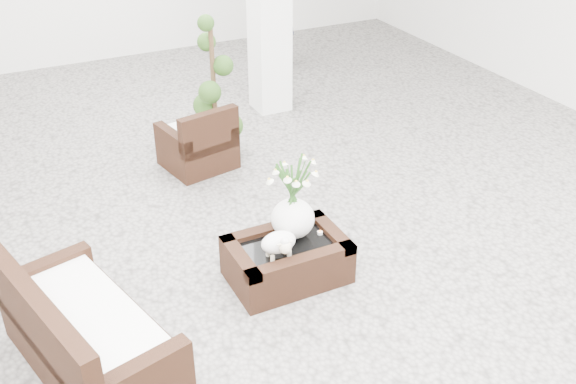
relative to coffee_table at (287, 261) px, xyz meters
name	(u,v)px	position (x,y,z in m)	size (l,w,h in m)	color
ground	(283,250)	(0.13, 0.35, -0.16)	(11.00, 11.00, 0.00)	gray
coffee_table	(287,261)	(0.00, 0.00, 0.00)	(0.90, 0.60, 0.31)	#331A0F
sheep_figurine	(279,244)	(-0.12, -0.10, 0.26)	(0.28, 0.23, 0.21)	white
planter_narcissus	(293,191)	(0.10, 0.10, 0.56)	(0.44, 0.44, 0.80)	white
tealight	(320,232)	(0.30, 0.02, 0.17)	(0.04, 0.04, 0.03)	white
armchair	(197,136)	(0.02, 2.10, 0.19)	(0.64, 0.62, 0.68)	#331A0F
loveseat	(88,324)	(-1.57, -0.30, 0.22)	(1.41, 0.67, 0.75)	#331A0F
topiary	(214,89)	(0.29, 2.26, 0.59)	(0.40, 0.40, 1.48)	#234114
shopper	(277,5)	(2.01, 4.35, 0.74)	(0.65, 0.43, 1.79)	navy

